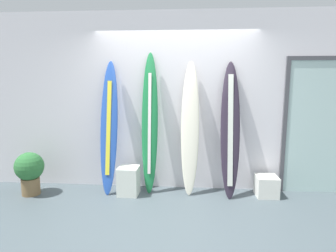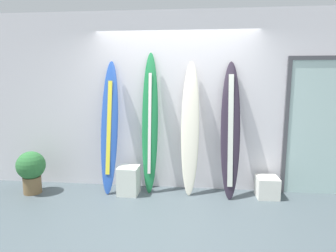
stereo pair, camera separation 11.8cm
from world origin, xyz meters
TOP-DOWN VIEW (x-y plane):
  - ground at (0.00, 0.00)m, footprint 8.00×8.00m
  - wall_back at (0.00, 1.30)m, footprint 7.20×0.20m
  - surfboard_cobalt at (-1.01, 0.95)m, footprint 0.29×0.45m
  - surfboard_emerald at (-0.39, 1.01)m, footprint 0.26×0.33m
  - surfboard_ivory at (0.24, 1.00)m, footprint 0.28×0.35m
  - surfboard_charcoal at (0.83, 0.96)m, footprint 0.29×0.45m
  - display_block_left at (1.41, 0.94)m, footprint 0.33×0.33m
  - display_block_center at (-0.70, 0.84)m, footprint 0.32×0.32m
  - glass_door at (2.19, 1.18)m, footprint 1.07×0.06m
  - potted_plant at (-2.21, 0.72)m, footprint 0.43×0.43m

SIDE VIEW (x-z plane):
  - ground at x=0.00m, z-range -0.04..0.00m
  - display_block_left at x=1.41m, z-range 0.00..0.31m
  - display_block_center at x=-0.70m, z-range 0.00..0.43m
  - potted_plant at x=-2.21m, z-range 0.05..0.72m
  - surfboard_charcoal at x=0.83m, z-range -0.01..2.02m
  - surfboard_ivory at x=0.24m, z-range 0.00..2.04m
  - surfboard_cobalt at x=-1.01m, z-range 0.00..2.04m
  - surfboard_emerald at x=-0.39m, z-range -0.01..2.16m
  - glass_door at x=2.19m, z-range 0.03..2.13m
  - wall_back at x=0.00m, z-range 0.00..2.80m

